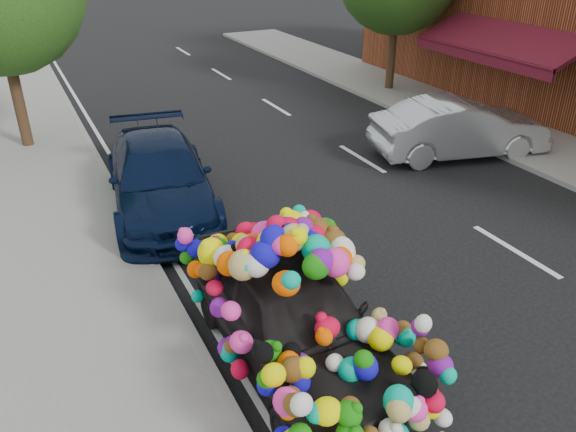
{
  "coord_description": "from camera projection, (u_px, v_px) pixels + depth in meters",
  "views": [
    {
      "loc": [
        -3.93,
        -5.91,
        5.22
      ],
      "look_at": [
        -0.53,
        0.87,
        1.26
      ],
      "focal_mm": 35.0,
      "sensor_mm": 36.0,
      "label": 1
    }
  ],
  "objects": [
    {
      "name": "ground",
      "position": [
        344.0,
        305.0,
        8.66
      ],
      "size": [
        100.0,
        100.0,
        0.0
      ],
      "primitive_type": "plane",
      "color": "black",
      "rests_on": "ground"
    },
    {
      "name": "sidewalk",
      "position": [
        47.0,
        394.0,
        6.93
      ],
      "size": [
        4.0,
        60.0,
        0.12
      ],
      "primitive_type": "cube",
      "color": "gray",
      "rests_on": "ground"
    },
    {
      "name": "kerb",
      "position": [
        198.0,
        347.0,
        7.7
      ],
      "size": [
        0.15,
        60.0,
        0.13
      ],
      "primitive_type": "cube",
      "color": "gray",
      "rests_on": "ground"
    },
    {
      "name": "footpath_far",
      "position": [
        557.0,
        153.0,
        14.27
      ],
      "size": [
        3.0,
        40.0,
        0.12
      ],
      "primitive_type": "cube",
      "color": "gray",
      "rests_on": "ground"
    },
    {
      "name": "lane_markings",
      "position": [
        515.0,
        250.0,
        10.09
      ],
      "size": [
        6.0,
        50.0,
        0.01
      ],
      "primitive_type": null,
      "color": "silver",
      "rests_on": "ground"
    },
    {
      "name": "plush_art_car",
      "position": [
        291.0,
        293.0,
        7.13
      ],
      "size": [
        2.06,
        4.38,
        2.07
      ],
      "rotation": [
        0.0,
        0.0,
        -0.01
      ],
      "color": "black",
      "rests_on": "ground"
    },
    {
      "name": "navy_sedan",
      "position": [
        160.0,
        178.0,
        11.27
      ],
      "size": [
        2.67,
        5.04,
        1.39
      ],
      "primitive_type": "imported",
      "rotation": [
        0.0,
        0.0,
        -0.15
      ],
      "color": "black",
      "rests_on": "ground"
    },
    {
      "name": "silver_hatchback",
      "position": [
        459.0,
        128.0,
        13.93
      ],
      "size": [
        4.58,
        2.51,
        1.43
      ],
      "primitive_type": "imported",
      "rotation": [
        0.0,
        0.0,
        1.33
      ],
      "color": "#B2B5BA",
      "rests_on": "ground"
    }
  ]
}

